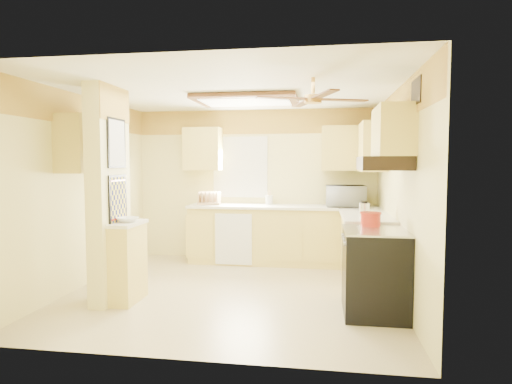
% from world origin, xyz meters
% --- Properties ---
extents(floor, '(4.00, 4.00, 0.00)m').
position_xyz_m(floor, '(0.00, 0.00, 0.00)').
color(floor, beige).
rests_on(floor, ground).
extents(ceiling, '(4.00, 4.00, 0.00)m').
position_xyz_m(ceiling, '(0.00, 0.00, 2.50)').
color(ceiling, white).
rests_on(ceiling, wall_back).
extents(wall_back, '(4.00, 0.00, 4.00)m').
position_xyz_m(wall_back, '(0.00, 1.90, 1.25)').
color(wall_back, '#EFE392').
rests_on(wall_back, floor).
extents(wall_front, '(4.00, 0.00, 4.00)m').
position_xyz_m(wall_front, '(0.00, -1.90, 1.25)').
color(wall_front, '#EFE392').
rests_on(wall_front, floor).
extents(wall_left, '(0.00, 3.80, 3.80)m').
position_xyz_m(wall_left, '(-2.00, 0.00, 1.25)').
color(wall_left, '#EFE392').
rests_on(wall_left, floor).
extents(wall_right, '(0.00, 3.80, 3.80)m').
position_xyz_m(wall_right, '(2.00, 0.00, 1.25)').
color(wall_right, '#EFE392').
rests_on(wall_right, floor).
extents(wallpaper_border, '(4.00, 0.02, 0.40)m').
position_xyz_m(wallpaper_border, '(0.00, 1.88, 2.30)').
color(wallpaper_border, '#FFD64B').
rests_on(wallpaper_border, wall_back).
extents(partition_column, '(0.20, 0.70, 2.50)m').
position_xyz_m(partition_column, '(-1.35, -0.55, 1.25)').
color(partition_column, '#EFE392').
rests_on(partition_column, floor).
extents(partition_ledge, '(0.25, 0.55, 0.90)m').
position_xyz_m(partition_ledge, '(-1.13, -0.55, 0.45)').
color(partition_ledge, '#EFD970').
rests_on(partition_ledge, floor).
extents(ledge_top, '(0.28, 0.58, 0.04)m').
position_xyz_m(ledge_top, '(-1.13, -0.55, 0.92)').
color(ledge_top, white).
rests_on(ledge_top, partition_ledge).
extents(lower_cabinets_back, '(3.00, 0.60, 0.90)m').
position_xyz_m(lower_cabinets_back, '(0.50, 1.60, 0.45)').
color(lower_cabinets_back, '#EFD970').
rests_on(lower_cabinets_back, floor).
extents(lower_cabinets_right, '(0.60, 1.40, 0.90)m').
position_xyz_m(lower_cabinets_right, '(1.70, 0.60, 0.45)').
color(lower_cabinets_right, '#EFD970').
rests_on(lower_cabinets_right, floor).
extents(countertop_back, '(3.04, 0.64, 0.04)m').
position_xyz_m(countertop_back, '(0.50, 1.59, 0.92)').
color(countertop_back, white).
rests_on(countertop_back, lower_cabinets_back).
extents(countertop_right, '(0.64, 1.44, 0.04)m').
position_xyz_m(countertop_right, '(1.69, 0.60, 0.92)').
color(countertop_right, white).
rests_on(countertop_right, lower_cabinets_right).
extents(dishwasher_panel, '(0.58, 0.02, 0.80)m').
position_xyz_m(dishwasher_panel, '(-0.25, 1.29, 0.43)').
color(dishwasher_panel, white).
rests_on(dishwasher_panel, lower_cabinets_back).
extents(window, '(0.92, 0.02, 1.02)m').
position_xyz_m(window, '(-0.25, 1.89, 1.55)').
color(window, white).
rests_on(window, wall_back).
extents(upper_cab_back_left, '(0.60, 0.35, 0.70)m').
position_xyz_m(upper_cab_back_left, '(-0.85, 1.72, 1.85)').
color(upper_cab_back_left, '#EFD970').
rests_on(upper_cab_back_left, wall_back).
extents(upper_cab_back_right, '(0.90, 0.35, 0.70)m').
position_xyz_m(upper_cab_back_right, '(1.55, 1.72, 1.85)').
color(upper_cab_back_right, '#EFD970').
rests_on(upper_cab_back_right, wall_back).
extents(upper_cab_right, '(0.35, 1.00, 0.70)m').
position_xyz_m(upper_cab_right, '(1.82, 1.25, 1.85)').
color(upper_cab_right, '#EFD970').
rests_on(upper_cab_right, wall_right).
extents(upper_cab_left_wall, '(0.35, 0.75, 0.70)m').
position_xyz_m(upper_cab_left_wall, '(-1.82, -0.25, 1.85)').
color(upper_cab_left_wall, '#EFD970').
rests_on(upper_cab_left_wall, wall_left).
extents(upper_cab_over_stove, '(0.35, 0.76, 0.52)m').
position_xyz_m(upper_cab_over_stove, '(1.82, -0.55, 1.95)').
color(upper_cab_over_stove, '#EFD970').
rests_on(upper_cab_over_stove, wall_right).
extents(stove, '(0.68, 0.77, 0.92)m').
position_xyz_m(stove, '(1.67, -0.55, 0.46)').
color(stove, black).
rests_on(stove, floor).
extents(range_hood, '(0.50, 0.76, 0.14)m').
position_xyz_m(range_hood, '(1.74, -0.55, 1.62)').
color(range_hood, black).
rests_on(range_hood, upper_cab_over_stove).
extents(poster_menu, '(0.02, 0.42, 0.57)m').
position_xyz_m(poster_menu, '(-1.24, -0.55, 1.85)').
color(poster_menu, black).
rests_on(poster_menu, partition_column).
extents(poster_nashville, '(0.02, 0.42, 0.57)m').
position_xyz_m(poster_nashville, '(-1.24, -0.55, 1.20)').
color(poster_nashville, black).
rests_on(poster_nashville, partition_column).
extents(ceiling_light_panel, '(1.35, 0.95, 0.06)m').
position_xyz_m(ceiling_light_panel, '(0.10, 0.50, 2.46)').
color(ceiling_light_panel, brown).
rests_on(ceiling_light_panel, ceiling).
extents(ceiling_fan, '(1.15, 1.15, 0.26)m').
position_xyz_m(ceiling_fan, '(1.00, -0.70, 2.29)').
color(ceiling_fan, gold).
rests_on(ceiling_fan, ceiling).
extents(vent_grate, '(0.02, 0.40, 0.25)m').
position_xyz_m(vent_grate, '(1.98, -0.90, 2.30)').
color(vent_grate, black).
rests_on(vent_grate, wall_right).
extents(microwave, '(0.61, 0.43, 0.33)m').
position_xyz_m(microwave, '(1.48, 1.60, 1.10)').
color(microwave, white).
rests_on(microwave, countertop_back).
extents(bowl, '(0.26, 0.26, 0.06)m').
position_xyz_m(bowl, '(-1.11, -0.57, 0.97)').
color(bowl, white).
rests_on(bowl, ledge_top).
extents(dutch_oven, '(0.23, 0.23, 0.16)m').
position_xyz_m(dutch_oven, '(1.65, -0.30, 0.99)').
color(dutch_oven, red).
rests_on(dutch_oven, stove).
extents(kettle, '(0.13, 0.13, 0.20)m').
position_xyz_m(kettle, '(1.64, 0.36, 1.03)').
color(kettle, silver).
rests_on(kettle, countertop_right).
extents(dish_rack, '(0.38, 0.30, 0.21)m').
position_xyz_m(dish_rack, '(-0.72, 1.59, 1.02)').
color(dish_rack, tan).
rests_on(dish_rack, countertop_back).
extents(utensil_crock, '(0.12, 0.12, 0.23)m').
position_xyz_m(utensil_crock, '(0.26, 1.75, 1.02)').
color(utensil_crock, white).
rests_on(utensil_crock, countertop_back).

